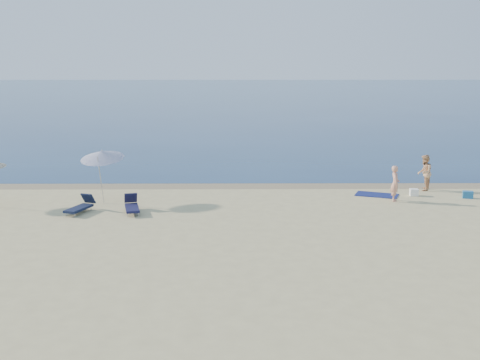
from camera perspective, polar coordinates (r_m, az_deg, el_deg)
name	(u,v)px	position (r m, az deg, el deg)	size (l,w,h in m)	color
sea	(253,95)	(111.48, 1.22, 8.08)	(240.00, 160.00, 0.01)	#0D274F
wet_sand_strip	(296,186)	(31.49, 5.34, -0.55)	(240.00, 1.60, 0.00)	#847254
person_left	(395,183)	(28.75, 14.49, -0.32)	(0.61, 0.40, 1.67)	tan
person_right	(424,173)	(31.51, 17.09, 0.67)	(0.88, 0.68, 1.80)	tan
beach_towel	(377,195)	(29.95, 12.83, -1.38)	(1.99, 1.11, 0.03)	#0F174F
white_bag	(414,192)	(30.25, 16.17, -1.13)	(0.39, 0.33, 0.33)	white
blue_cooler	(468,195)	(30.55, 20.79, -1.31)	(0.47, 0.33, 0.33)	#1C5E9A
umbrella_near	(102,155)	(28.15, -12.96, 2.35)	(2.35, 2.38, 2.61)	silver
lounger_left	(80,207)	(26.75, -14.90, -2.45)	(1.09, 1.76, 0.74)	#121933
lounger_right	(132,206)	(26.33, -10.22, -2.46)	(0.92, 1.76, 0.74)	#141538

